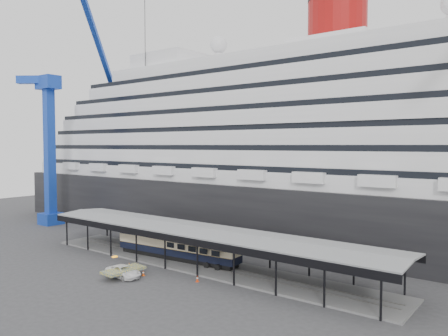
% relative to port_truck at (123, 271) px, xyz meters
% --- Properties ---
extents(ground, '(200.00, 200.00, 0.00)m').
position_rel_port_truck_xyz_m(ground, '(4.42, 4.97, -0.73)').
color(ground, '#353538').
rests_on(ground, ground).
extents(cruise_ship, '(130.00, 30.00, 43.90)m').
position_rel_port_truck_xyz_m(cruise_ship, '(4.47, 36.97, 17.62)').
color(cruise_ship, black).
rests_on(cruise_ship, ground).
extents(platform_canopy, '(56.00, 9.18, 5.30)m').
position_rel_port_truck_xyz_m(platform_canopy, '(4.42, 9.97, 1.63)').
color(platform_canopy, slate).
rests_on(platform_canopy, ground).
extents(crane_blue, '(22.63, 19.19, 47.60)m').
position_rel_port_truck_xyz_m(crane_blue, '(-40.70, 15.59, 19.23)').
color(crane_blue, '#173EB1').
rests_on(crane_blue, ground).
extents(port_truck, '(5.41, 2.80, 1.46)m').
position_rel_port_truck_xyz_m(port_truck, '(0.00, 0.00, 0.00)').
color(port_truck, white).
rests_on(port_truck, ground).
extents(pullman_carriage, '(20.69, 4.29, 20.17)m').
position_rel_port_truck_xyz_m(pullman_carriage, '(-0.16, 9.97, 1.74)').
color(pullman_carriage, black).
rests_on(pullman_carriage, ground).
extents(traffic_cone_left, '(0.53, 0.53, 0.79)m').
position_rel_port_truck_xyz_m(traffic_cone_left, '(-2.59, 3.11, -0.34)').
color(traffic_cone_left, '#D6550B').
rests_on(traffic_cone_left, ground).
extents(traffic_cone_mid, '(0.40, 0.40, 0.69)m').
position_rel_port_truck_xyz_m(traffic_cone_mid, '(1.57, 1.91, -0.38)').
color(traffic_cone_mid, '#F6510D').
rests_on(traffic_cone_mid, ground).
extents(traffic_cone_right, '(0.44, 0.44, 0.78)m').
position_rel_port_truck_xyz_m(traffic_cone_right, '(8.70, 4.26, -0.34)').
color(traffic_cone_right, red).
rests_on(traffic_cone_right, ground).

